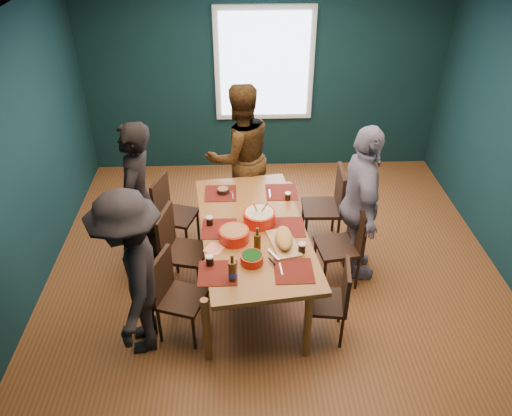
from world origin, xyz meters
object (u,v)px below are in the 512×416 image
at_px(chair_left_far, 170,209).
at_px(chair_left_mid, 177,245).
at_px(bowl_salad, 234,235).
at_px(person_right, 361,205).
at_px(bowl_herbs, 252,258).
at_px(person_near_left, 132,275).
at_px(chair_left_near, 173,290).
at_px(chair_right_mid, 346,239).
at_px(bowl_dumpling, 259,217).
at_px(chair_right_near, 335,296).
at_px(chair_right_far, 330,201).
at_px(person_back, 240,156).
at_px(cutting_board, 284,239).
at_px(dining_table, 253,234).
at_px(person_far_left, 138,201).

bearing_deg(chair_left_far, chair_left_mid, -60.39).
distance_m(chair_left_far, bowl_salad, 1.24).
bearing_deg(chair_left_far, person_right, 2.83).
bearing_deg(person_right, bowl_herbs, 123.46).
xyz_separation_m(chair_left_far, bowl_salad, (0.74, -0.95, 0.31)).
bearing_deg(person_near_left, chair_left_near, 108.41).
relative_size(chair_right_mid, bowl_herbs, 4.40).
bearing_deg(person_right, bowl_dumpling, 97.37).
height_order(chair_right_near, person_right, person_right).
relative_size(chair_left_near, bowl_herbs, 4.20).
relative_size(chair_left_mid, person_near_left, 0.56).
relative_size(chair_left_near, bowl_salad, 3.05).
bearing_deg(chair_left_near, person_right, 41.76).
distance_m(chair_right_far, bowl_salad, 1.49).
bearing_deg(chair_right_far, chair_right_near, -95.59).
bearing_deg(person_back, cutting_board, 81.39).
relative_size(chair_left_far, chair_left_mid, 0.96).
xyz_separation_m(dining_table, chair_right_far, (0.91, 0.78, -0.14)).
bearing_deg(cutting_board, bowl_herbs, -152.93).
distance_m(dining_table, chair_right_mid, 0.99).
relative_size(person_right, cutting_board, 3.01).
xyz_separation_m(person_right, bowl_herbs, (-1.14, -0.74, -0.05)).
relative_size(dining_table, chair_right_mid, 2.31).
bearing_deg(chair_left_far, bowl_salad, -34.17).
xyz_separation_m(chair_left_mid, person_right, (1.89, 0.15, 0.33)).
relative_size(dining_table, cutting_board, 3.70).
xyz_separation_m(chair_right_near, person_right, (0.39, 0.91, 0.39)).
bearing_deg(bowl_salad, chair_right_far, 41.34).
bearing_deg(dining_table, bowl_herbs, -100.35).
bearing_deg(chair_left_near, chair_right_far, 57.91).
distance_m(chair_right_near, person_right, 1.06).
bearing_deg(bowl_herbs, chair_left_near, -175.52).
bearing_deg(person_back, bowl_dumpling, 75.63).
bearing_deg(bowl_dumpling, bowl_salad, -132.85).
bearing_deg(chair_left_near, bowl_herbs, 23.13).
height_order(person_back, person_right, person_back).
xyz_separation_m(chair_left_mid, chair_right_near, (1.50, -0.76, -0.06)).
distance_m(chair_left_mid, bowl_herbs, 1.00).
relative_size(chair_left_far, person_far_left, 0.51).
bearing_deg(bowl_dumpling, person_near_left, -144.43).
relative_size(person_back, cutting_board, 3.09).
relative_size(chair_left_far, person_back, 0.50).
bearing_deg(person_right, chair_left_near, 113.55).
bearing_deg(bowl_dumpling, person_far_left, 166.04).
distance_m(dining_table, chair_right_far, 1.21).
distance_m(person_right, bowl_dumpling, 1.06).
distance_m(chair_right_near, bowl_salad, 1.10).
bearing_deg(person_right, person_near_left, 113.68).
distance_m(dining_table, bowl_salad, 0.30).
bearing_deg(chair_right_near, bowl_salad, 158.80).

